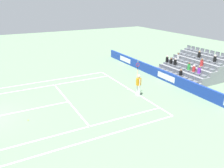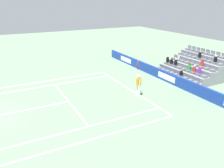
% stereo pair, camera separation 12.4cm
% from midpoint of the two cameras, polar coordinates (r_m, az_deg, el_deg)
% --- Properties ---
extents(line_baseline, '(10.97, 0.10, 0.01)m').
position_cam_midpoint_polar(line_baseline, '(19.92, 4.57, -1.28)').
color(line_baseline, white).
rests_on(line_baseline, ground).
extents(line_service, '(8.23, 0.10, 0.01)m').
position_cam_midpoint_polar(line_service, '(17.82, -10.62, -4.30)').
color(line_service, white).
rests_on(line_service, ground).
extents(line_centre_service, '(0.10, 6.40, 0.01)m').
position_cam_midpoint_polar(line_centre_service, '(17.30, -20.81, -6.16)').
color(line_centre_service, white).
rests_on(line_centre_service, ground).
extents(line_singles_sideline_left, '(0.10, 11.89, 0.01)m').
position_cam_midpoint_polar(line_singles_sideline_left, '(21.43, -15.11, -0.36)').
color(line_singles_sideline_left, white).
rests_on(line_singles_sideline_left, ground).
extents(line_singles_sideline_right, '(0.10, 11.89, 0.01)m').
position_cam_midpoint_polar(line_singles_sideline_right, '(14.23, -7.29, -10.89)').
color(line_singles_sideline_right, white).
rests_on(line_singles_sideline_right, ground).
extents(line_doubles_sideline_left, '(0.10, 11.89, 0.01)m').
position_cam_midpoint_polar(line_doubles_sideline_left, '(22.70, -15.91, 0.74)').
color(line_doubles_sideline_left, white).
rests_on(line_doubles_sideline_left, ground).
extents(line_doubles_sideline_right, '(0.10, 11.89, 0.01)m').
position_cam_midpoint_polar(line_doubles_sideline_right, '(13.15, -5.11, -13.70)').
color(line_doubles_sideline_right, white).
rests_on(line_doubles_sideline_right, ground).
extents(line_centre_mark, '(0.10, 0.20, 0.01)m').
position_cam_midpoint_polar(line_centre_mark, '(19.87, 4.33, -1.33)').
color(line_centre_mark, white).
rests_on(line_centre_mark, ground).
extents(sponsor_barrier, '(22.27, 0.22, 0.96)m').
position_cam_midpoint_polar(sponsor_barrier, '(22.14, 13.77, 1.75)').
color(sponsor_barrier, '#193899').
rests_on(sponsor_barrier, ground).
extents(tennis_player, '(0.53, 0.36, 2.85)m').
position_cam_midpoint_polar(tennis_player, '(18.33, 6.84, -0.03)').
color(tennis_player, white).
rests_on(tennis_player, ground).
extents(stadium_stand, '(5.58, 4.75, 2.60)m').
position_cam_midpoint_polar(stadium_stand, '(24.46, 20.17, 3.68)').
color(stadium_stand, gray).
rests_on(stadium_stand, ground).
extents(loose_tennis_ball, '(0.07, 0.07, 0.07)m').
position_cam_midpoint_polar(loose_tennis_ball, '(15.88, -20.08, -8.41)').
color(loose_tennis_ball, '#D1E533').
rests_on(loose_tennis_ball, ground).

